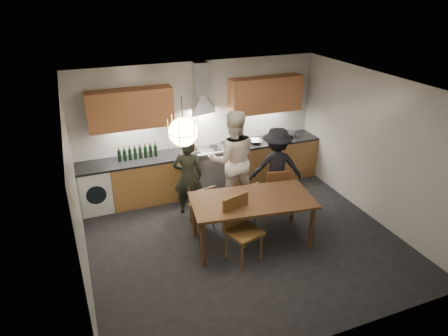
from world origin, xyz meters
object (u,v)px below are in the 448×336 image
object	(u,v)px
dining_table	(252,204)
chair_back_left	(204,204)
chair_front	(240,224)
person_right	(276,167)
person_mid	(233,160)
person_left	(188,176)
wine_bottles	(138,152)
mixing_bowl	(255,142)
stock_pot	(290,135)

from	to	relation	value
dining_table	chair_back_left	size ratio (longest dim) A/B	2.55
chair_front	person_right	world-z (taller)	person_right
dining_table	person_mid	distance (m)	1.30
person_right	chair_back_left	bearing A→B (deg)	27.10
dining_table	person_left	size ratio (longest dim) A/B	1.39
chair_back_left	wine_bottles	distance (m)	1.70
dining_table	person_right	world-z (taller)	person_right
person_mid	mixing_bowl	xyz separation A→B (m)	(0.81, 0.72, -0.02)
chair_front	person_mid	xyz separation A→B (m)	(0.52, 1.54, 0.35)
chair_back_left	person_mid	world-z (taller)	person_mid
chair_front	mixing_bowl	distance (m)	2.65
chair_front	person_right	distance (m)	1.85
person_mid	person_right	world-z (taller)	person_mid
mixing_bowl	stock_pot	xyz separation A→B (m)	(0.84, 0.02, 0.03)
mixing_bowl	stock_pot	bearing A→B (deg)	1.05
person_mid	mixing_bowl	distance (m)	1.09
person_left	chair_back_left	bearing A→B (deg)	113.01
mixing_bowl	wine_bottles	bearing A→B (deg)	177.69
stock_pot	wine_bottles	size ratio (longest dim) A/B	0.26
person_left	wine_bottles	xyz separation A→B (m)	(-0.75, 0.77, 0.30)
mixing_bowl	wine_bottles	size ratio (longest dim) A/B	0.39
person_mid	stock_pot	size ratio (longest dim) A/B	9.85
person_mid	wine_bottles	world-z (taller)	person_mid
person_left	dining_table	bearing A→B (deg)	130.41
mixing_bowl	wine_bottles	distance (m)	2.43
person_left	person_right	size ratio (longest dim) A/B	0.95
chair_back_left	mixing_bowl	bearing A→B (deg)	-153.23
dining_table	person_left	distance (m)	1.48
chair_back_left	chair_front	world-z (taller)	chair_front
dining_table	person_mid	size ratio (longest dim) A/B	1.08
wine_bottles	mixing_bowl	bearing A→B (deg)	-2.31
mixing_bowl	wine_bottles	xyz separation A→B (m)	(-2.42, 0.10, 0.10)
dining_table	mixing_bowl	xyz separation A→B (m)	(1.00, 1.99, 0.21)
wine_bottles	stock_pot	bearing A→B (deg)	-1.44
mixing_bowl	stock_pot	size ratio (longest dim) A/B	1.51
dining_table	person_left	world-z (taller)	person_left
dining_table	wine_bottles	xyz separation A→B (m)	(-1.42, 2.09, 0.31)
dining_table	stock_pot	world-z (taller)	stock_pot
dining_table	mixing_bowl	world-z (taller)	mixing_bowl
person_mid	wine_bottles	xyz separation A→B (m)	(-1.61, 0.82, 0.09)
chair_back_left	chair_front	xyz separation A→B (m)	(0.24, -1.01, 0.13)
chair_back_left	person_right	bearing A→B (deg)	178.46
dining_table	person_right	xyz separation A→B (m)	(0.98, 1.01, 0.05)
chair_back_left	person_left	bearing A→B (deg)	-92.15
person_right	stock_pot	size ratio (longest dim) A/B	8.04
chair_front	person_left	bearing A→B (deg)	85.91
wine_bottles	person_left	bearing A→B (deg)	-45.95
chair_back_left	person_left	distance (m)	0.66
person_mid	person_right	distance (m)	0.84
person_right	mixing_bowl	size ratio (longest dim) A/B	5.31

